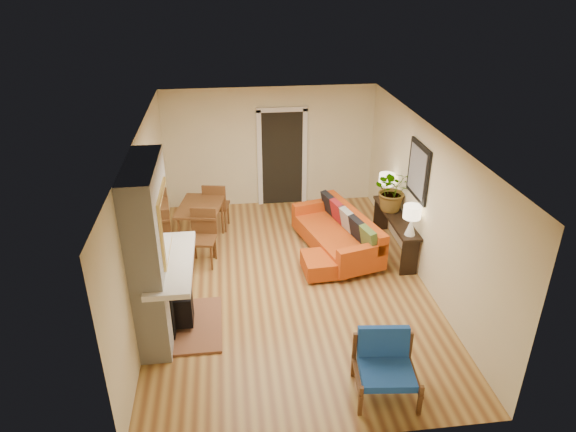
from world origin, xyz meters
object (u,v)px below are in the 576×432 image
object	(u,v)px
ottoman	(323,264)
blue_chair	(385,361)
console_table	(395,223)
houseplant	(393,190)
lamp_near	(412,217)
sofa	(340,233)
lamp_far	(386,184)
dining_table	(205,213)

from	to	relation	value
ottoman	blue_chair	distance (m)	2.74
console_table	houseplant	size ratio (longest dim) A/B	2.27
lamp_near	blue_chair	bearing A→B (deg)	-114.49
blue_chair	console_table	bearing A→B (deg)	70.37
sofa	ottoman	world-z (taller)	sofa
console_table	lamp_far	size ratio (longest dim) A/B	3.43
lamp_near	houseplant	xyz separation A→B (m)	(-0.01, 0.99, 0.07)
sofa	blue_chair	world-z (taller)	sofa
ottoman	houseplant	size ratio (longest dim) A/B	0.87
console_table	lamp_near	size ratio (longest dim) A/B	3.43
sofa	console_table	xyz separation A→B (m)	(1.00, -0.12, 0.21)
sofa	dining_table	distance (m)	2.55
dining_table	lamp_near	world-z (taller)	lamp_near
sofa	lamp_far	world-z (taller)	lamp_far
sofa	dining_table	world-z (taller)	dining_table
blue_chair	lamp_far	world-z (taller)	lamp_far
dining_table	lamp_far	xyz separation A→B (m)	(3.47, 0.05, 0.40)
dining_table	lamp_far	world-z (taller)	lamp_far
console_table	lamp_far	xyz separation A→B (m)	(0.00, 0.71, 0.49)
sofa	houseplant	world-z (taller)	houseplant
sofa	lamp_near	xyz separation A→B (m)	(1.00, -0.85, 0.70)
sofa	console_table	bearing A→B (deg)	-6.86
lamp_near	houseplant	bearing A→B (deg)	90.58
lamp_far	houseplant	world-z (taller)	houseplant
ottoman	lamp_far	size ratio (longest dim) A/B	1.32
ottoman	lamp_near	distance (m)	1.70
sofa	lamp_near	world-z (taller)	lamp_near
sofa	lamp_far	bearing A→B (deg)	30.46
sofa	lamp_far	xyz separation A→B (m)	(1.00, 0.59, 0.70)
sofa	ottoman	xyz separation A→B (m)	(-0.46, -0.76, -0.17)
dining_table	console_table	xyz separation A→B (m)	(3.47, -0.66, -0.09)
ottoman	blue_chair	xyz separation A→B (m)	(0.27, -2.72, 0.23)
lamp_near	ottoman	bearing A→B (deg)	176.51
blue_chair	lamp_near	world-z (taller)	lamp_near
ottoman	dining_table	bearing A→B (deg)	147.15
ottoman	lamp_far	distance (m)	2.17
blue_chair	console_table	xyz separation A→B (m)	(1.20, 3.36, 0.15)
blue_chair	console_table	distance (m)	3.57
ottoman	lamp_far	xyz separation A→B (m)	(1.46, 1.35, 0.86)
ottoman	lamp_near	world-z (taller)	lamp_near
sofa	lamp_far	distance (m)	1.35
lamp_near	sofa	bearing A→B (deg)	139.69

